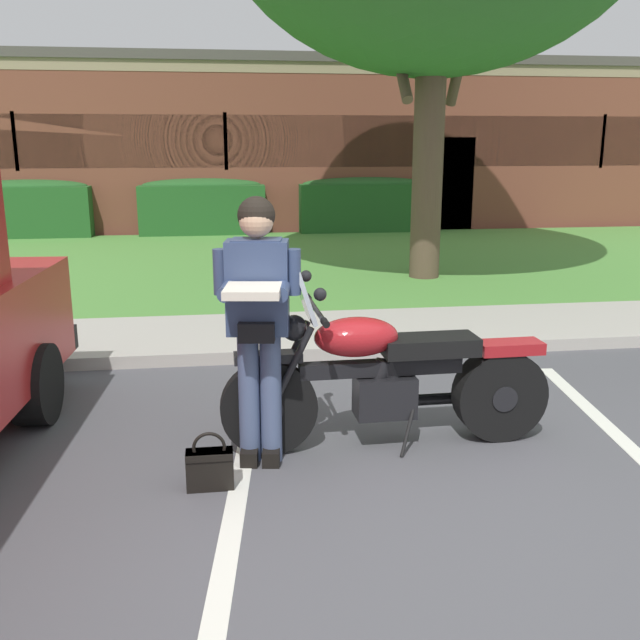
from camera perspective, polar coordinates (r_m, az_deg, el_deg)
The scene contains 12 objects.
ground_plane at distance 4.19m, azimuth 9.18°, elevation -14.97°, with size 140.00×140.00×0.00m, color #4C4C51.
curb_strip at distance 6.88m, azimuth 1.92°, elevation -2.49°, with size 60.00×0.20×0.12m, color #ADA89E.
concrete_walk at distance 7.70m, azimuth 0.84°, elevation -0.84°, with size 60.00×1.50×0.08m, color #ADA89E.
grass_lawn at distance 12.12m, azimuth -2.44°, elevation 4.63°, with size 60.00×7.60×0.06m, color #518E3D.
stall_stripe_0 at distance 4.21m, azimuth -6.79°, elevation -14.71°, with size 0.12×4.40×0.01m, color silver.
motorcycle at distance 4.84m, azimuth 6.34°, elevation -4.50°, with size 2.24×0.82×1.26m.
rider_person at distance 4.43m, azimuth -4.98°, elevation 0.75°, with size 0.53×0.61×1.70m.
handbag at distance 4.40m, azimuth -8.78°, elevation -11.41°, with size 0.28×0.13×0.36m.
hedge_left at distance 16.35m, azimuth -22.18°, elevation 8.27°, with size 2.58×0.90×1.24m.
hedge_center_left at distance 15.87m, azimuth -9.35°, elevation 8.97°, with size 2.67×0.90×1.24m.
hedge_center_right at distance 16.19m, azimuth 3.64°, elevation 9.22°, with size 2.98×0.90×1.24m.
brick_building at distance 21.82m, azimuth -7.70°, elevation 13.75°, with size 25.59×12.04×3.85m.
Camera 1 is at (-1.14, -3.49, 2.03)m, focal length 40.14 mm.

